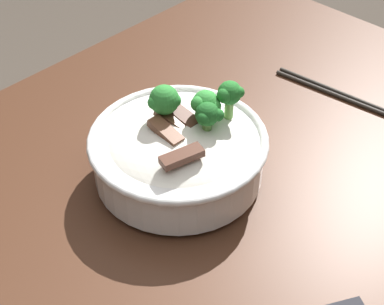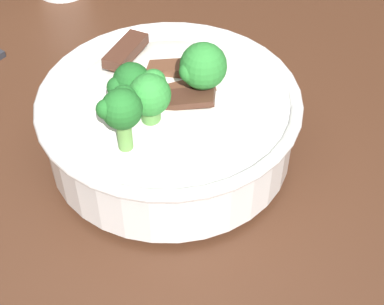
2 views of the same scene
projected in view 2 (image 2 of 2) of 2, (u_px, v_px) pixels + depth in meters
dining_table at (123, 244)px, 0.68m from camera, size 1.12×0.86×0.83m
rice_bowl at (169, 115)px, 0.56m from camera, size 0.25×0.25×0.14m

